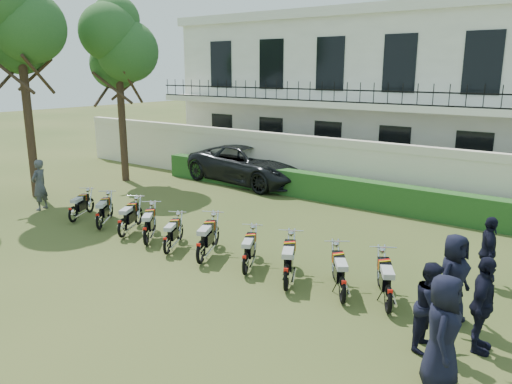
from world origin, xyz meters
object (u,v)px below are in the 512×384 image
tree_west_near (118,45)px  suv (250,164)px  officer_3 (453,278)px  officer_2 (482,305)px  tree_west_mid (18,19)px  motorcycle_8 (343,284)px  motorcycle_5 (201,246)px  motorcycle_6 (245,258)px  officer_1 (431,306)px  motorcycle_0 (73,210)px  motorcycle_2 (122,223)px  inspector (39,185)px  officer_5 (488,252)px  motorcycle_3 (146,230)px  officer_0 (443,331)px  motorcycle_4 (167,240)px  motorcycle_9 (389,293)px  motorcycle_7 (286,271)px  motorcycle_1 (99,216)px

tree_west_near → suv: tree_west_near is taller
tree_west_near → officer_3: 16.92m
officer_2 → officer_3: bearing=36.3°
tree_west_mid → motorcycle_8: tree_west_mid is taller
motorcycle_5 → motorcycle_6: size_ratio=1.14×
motorcycle_6 → motorcycle_8: (2.59, 0.04, 0.03)m
motorcycle_5 → officer_1: officer_1 is taller
motorcycle_0 → motorcycle_6: bearing=-27.6°
motorcycle_2 → inspector: (-4.86, 0.30, 0.44)m
tree_west_mid → officer_3: size_ratio=4.86×
inspector → officer_5: (14.29, 2.53, -0.07)m
motorcycle_3 → inspector: 5.96m
suv → officer_0: size_ratio=3.23×
motorcycle_6 → officer_1: bearing=-34.8°
tree_west_mid → motorcycle_8: bearing=-4.8°
tree_west_mid → motorcycle_0: tree_west_mid is taller
motorcycle_3 → motorcycle_4: motorcycle_3 is taller
motorcycle_3 → officer_1: officer_1 is taller
motorcycle_6 → officer_2: officer_2 is taller
motorcycle_9 → officer_0: bearing=-78.4°
motorcycle_0 → suv: size_ratio=0.26×
motorcycle_6 → motorcycle_4: bearing=156.4°
motorcycle_8 → officer_0: bearing=-67.6°
motorcycle_2 → officer_5: officer_5 is taller
motorcycle_0 → officer_2: officer_2 is taller
motorcycle_6 → motorcycle_7: size_ratio=0.91×
motorcycle_2 → officer_3: officer_3 is taller
motorcycle_3 → motorcycle_9: bearing=-36.9°
suv → motorcycle_5: bearing=-144.2°
tree_west_mid → motorcycle_4: 10.90m
motorcycle_8 → officer_0: 3.03m
officer_1 → officer_0: bearing=-152.8°
motorcycle_3 → officer_3: size_ratio=0.82×
officer_2 → officer_3: officer_3 is taller
suv → officer_5: officer_5 is taller
tree_west_near → motorcycle_4: 11.33m
motorcycle_9 → officer_5: bearing=34.2°
motorcycle_8 → suv: suv is taller
officer_1 → officer_3: size_ratio=0.90×
motorcycle_1 → motorcycle_8: size_ratio=0.94×
officer_2 → motorcycle_4: bearing=84.6°
motorcycle_2 → motorcycle_3: size_ratio=1.13×
inspector → tree_west_near: bearing=176.1°
motorcycle_6 → motorcycle_1: bearing=151.9°
motorcycle_1 → motorcycle_2: motorcycle_2 is taller
officer_1 → suv: bearing=51.8°
motorcycle_2 → officer_1: bearing=-31.7°
officer_0 → tree_west_mid: bearing=68.6°
tree_west_near → motorcycle_0: size_ratio=5.15×
motorcycle_2 → motorcycle_4: size_ratio=1.10×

